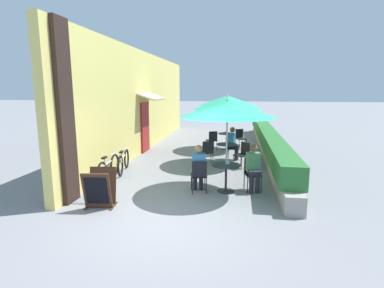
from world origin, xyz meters
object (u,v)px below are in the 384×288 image
at_px(coffee_cup_far, 225,133).
at_px(cafe_chair_near_left, 252,171).
at_px(seated_patron_near_left, 254,166).
at_px(patio_umbrella_mid, 228,103).
at_px(patio_umbrella_far, 227,100).
at_px(cafe_chair_near_right, 199,174).
at_px(patio_table_near, 226,172).
at_px(bicycle_second, 124,161).
at_px(seated_patron_mid_back, 233,142).
at_px(menu_board, 100,189).
at_px(seated_patron_near_right, 199,166).
at_px(coffee_cup_near, 228,162).
at_px(patio_table_far, 227,138).
at_px(cafe_chair_far_left, 240,137).
at_px(cafe_chair_mid_back, 230,146).
at_px(patio_umbrella_near, 227,109).
at_px(cafe_chair_mid_right, 243,153).
at_px(patio_table_mid, 227,150).
at_px(cafe_chair_mid_left, 207,151).
at_px(cafe_chair_far_right, 212,139).
at_px(bicycle_leaning, 109,169).

bearing_deg(coffee_cup_far, cafe_chair_near_left, -79.78).
relative_size(seated_patron_near_left, patio_umbrella_mid, 0.52).
height_order(patio_umbrella_mid, patio_umbrella_far, same).
bearing_deg(coffee_cup_far, cafe_chair_near_right, -94.19).
distance_m(patio_table_near, bicycle_second, 3.64).
distance_m(seated_patron_mid_back, menu_board, 5.87).
bearing_deg(seated_patron_near_right, coffee_cup_near, 1.28).
xyz_separation_m(cafe_chair_near_right, patio_table_far, (0.48, 5.79, 0.00)).
bearing_deg(cafe_chair_near_right, patio_table_near, 6.13).
bearing_deg(bicycle_second, cafe_chair_far_left, 40.08).
xyz_separation_m(cafe_chair_near_left, cafe_chair_far_left, (-0.27, 5.72, 0.00)).
bearing_deg(patio_umbrella_far, cafe_chair_far_left, 32.50).
relative_size(cafe_chair_mid_back, seated_patron_mid_back, 0.70).
xyz_separation_m(patio_umbrella_near, cafe_chair_mid_right, (0.47, 2.51, -1.65)).
bearing_deg(patio_table_mid, patio_table_far, 92.34).
height_order(cafe_chair_near_right, bicycle_second, cafe_chair_near_right).
height_order(cafe_chair_near_left, cafe_chair_mid_left, same).
distance_m(patio_umbrella_mid, cafe_chair_mid_back, 1.80).
distance_m(seated_patron_mid_back, cafe_chair_far_right, 1.80).
bearing_deg(cafe_chair_near_right, bicycle_second, 136.07).
distance_m(seated_patron_near_right, patio_table_mid, 3.14).
distance_m(coffee_cup_near, bicycle_second, 3.69).
xyz_separation_m(patio_umbrella_mid, bicycle_second, (-3.26, -1.54, -1.82)).
relative_size(patio_umbrella_near, bicycle_second, 1.48).
relative_size(patio_umbrella_mid, patio_table_far, 3.26).
bearing_deg(patio_table_near, menu_board, -152.47).
bearing_deg(cafe_chair_near_right, patio_umbrella_far, 72.83).
distance_m(cafe_chair_far_left, bicycle_leaning, 6.70).
xyz_separation_m(patio_table_near, patio_table_mid, (-0.09, 2.95, 0.00)).
relative_size(cafe_chair_mid_right, cafe_chair_far_right, 1.00).
distance_m(cafe_chair_far_left, bicycle_second, 5.89).
bearing_deg(cafe_chair_far_left, patio_umbrella_far, 6.13).
bearing_deg(patio_umbrella_near, cafe_chair_far_right, 98.82).
bearing_deg(bicycle_leaning, cafe_chair_mid_back, 40.09).
relative_size(seated_patron_near_left, patio_table_far, 1.68).
bearing_deg(patio_umbrella_near, cafe_chair_mid_right, 79.33).
xyz_separation_m(patio_umbrella_near, cafe_chair_far_right, (-0.80, 5.17, -1.65)).
height_order(cafe_chair_mid_back, cafe_chair_far_left, same).
xyz_separation_m(patio_table_mid, menu_board, (-2.70, -4.41, -0.09)).
bearing_deg(seated_patron_near_right, patio_umbrella_mid, 66.31).
distance_m(coffee_cup_near, patio_umbrella_far, 5.67).
distance_m(seated_patron_near_left, coffee_cup_near, 0.66).
bearing_deg(bicycle_second, coffee_cup_near, -31.84).
distance_m(patio_umbrella_mid, bicycle_leaning, 4.55).
distance_m(patio_table_mid, patio_umbrella_mid, 1.65).
bearing_deg(cafe_chair_far_right, patio_umbrella_near, -107.56).
xyz_separation_m(seated_patron_near_right, patio_table_mid, (0.61, 3.07, -0.17)).
bearing_deg(cafe_chair_mid_back, patio_table_mid, 6.13).
bearing_deg(cafe_chair_near_left, cafe_chair_mid_back, -91.36).
bearing_deg(seated_patron_near_left, cafe_chair_mid_back, -91.31).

